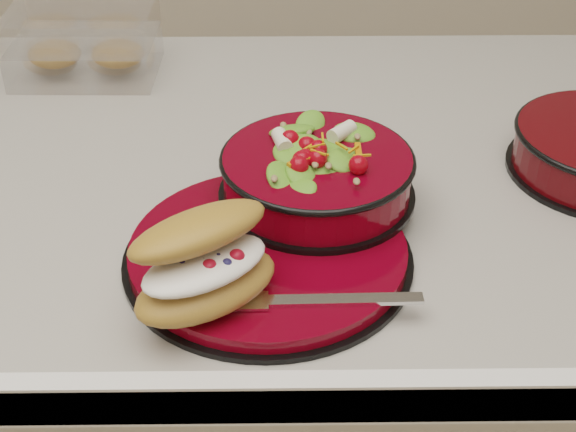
{
  "coord_description": "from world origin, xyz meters",
  "views": [
    {
      "loc": [
        0.04,
        -0.82,
        1.39
      ],
      "look_at": [
        0.04,
        -0.18,
        0.94
      ],
      "focal_mm": 50.0,
      "sensor_mm": 36.0,
      "label": 1
    }
  ],
  "objects_px": {
    "island_counter": "(258,410)",
    "dinner_plate": "(269,253)",
    "fork": "(313,300)",
    "pastry_box": "(85,43)",
    "salad_bowl": "(317,169)",
    "croissant": "(206,263)"
  },
  "relations": [
    {
      "from": "salad_bowl",
      "to": "croissant",
      "type": "height_order",
      "value": "salad_bowl"
    },
    {
      "from": "salad_bowl",
      "to": "pastry_box",
      "type": "height_order",
      "value": "salad_bowl"
    },
    {
      "from": "island_counter",
      "to": "dinner_plate",
      "type": "xyz_separation_m",
      "value": [
        0.02,
        -0.2,
        0.46
      ]
    },
    {
      "from": "dinner_plate",
      "to": "salad_bowl",
      "type": "relative_size",
      "value": 1.37
    },
    {
      "from": "salad_bowl",
      "to": "pastry_box",
      "type": "distance_m",
      "value": 0.47
    },
    {
      "from": "salad_bowl",
      "to": "croissant",
      "type": "bearing_deg",
      "value": -122.38
    },
    {
      "from": "island_counter",
      "to": "pastry_box",
      "type": "height_order",
      "value": "pastry_box"
    },
    {
      "from": "island_counter",
      "to": "fork",
      "type": "xyz_separation_m",
      "value": [
        0.07,
        -0.28,
        0.47
      ]
    },
    {
      "from": "fork",
      "to": "salad_bowl",
      "type": "bearing_deg",
      "value": -4.25
    },
    {
      "from": "salad_bowl",
      "to": "dinner_plate",
      "type": "bearing_deg",
      "value": -120.33
    },
    {
      "from": "salad_bowl",
      "to": "croissant",
      "type": "relative_size",
      "value": 1.34
    },
    {
      "from": "island_counter",
      "to": "fork",
      "type": "bearing_deg",
      "value": -77.04
    },
    {
      "from": "dinner_plate",
      "to": "croissant",
      "type": "xyz_separation_m",
      "value": [
        -0.05,
        -0.08,
        0.05
      ]
    },
    {
      "from": "salad_bowl",
      "to": "croissant",
      "type": "xyz_separation_m",
      "value": [
        -0.1,
        -0.16,
        0.01
      ]
    },
    {
      "from": "croissant",
      "to": "island_counter",
      "type": "bearing_deg",
      "value": 48.42
    },
    {
      "from": "island_counter",
      "to": "pastry_box",
      "type": "relative_size",
      "value": 6.21
    },
    {
      "from": "island_counter",
      "to": "dinner_plate",
      "type": "relative_size",
      "value": 4.32
    },
    {
      "from": "island_counter",
      "to": "dinner_plate",
      "type": "bearing_deg",
      "value": -82.97
    },
    {
      "from": "salad_bowl",
      "to": "fork",
      "type": "bearing_deg",
      "value": -93.23
    },
    {
      "from": "island_counter",
      "to": "pastry_box",
      "type": "xyz_separation_m",
      "value": [
        -0.24,
        0.24,
        0.49
      ]
    },
    {
      "from": "island_counter",
      "to": "pastry_box",
      "type": "bearing_deg",
      "value": 134.67
    },
    {
      "from": "dinner_plate",
      "to": "fork",
      "type": "relative_size",
      "value": 1.57
    }
  ]
}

